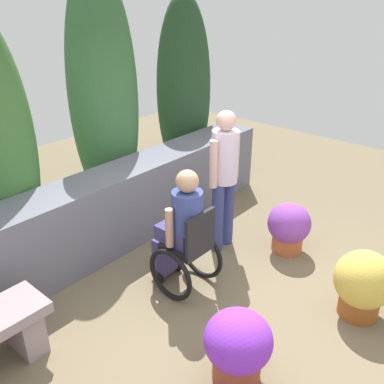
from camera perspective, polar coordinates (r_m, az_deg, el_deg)
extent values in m
plane|color=#74654C|center=(4.21, 4.48, -16.49)|extent=(11.41, 11.41, 0.00)
cube|color=slate|center=(4.99, -12.05, -2.98)|extent=(5.34, 0.56, 0.94)
ellipsoid|color=#386839|center=(5.59, -11.81, 12.55)|extent=(0.98, 0.68, 3.18)
ellipsoid|color=#254527|center=(6.65, -1.08, 13.49)|extent=(0.97, 0.68, 2.81)
cube|color=gray|center=(4.04, -21.67, -16.87)|extent=(0.20, 0.37, 0.41)
cube|color=black|center=(4.25, -0.81, -7.33)|extent=(0.40, 0.40, 0.06)
cube|color=black|center=(4.03, 1.09, -5.51)|extent=(0.40, 0.04, 0.40)
cube|color=black|center=(4.66, -3.76, -10.02)|extent=(0.28, 0.12, 0.03)
torus|color=black|center=(4.24, -2.99, -11.15)|extent=(0.05, 0.56, 0.56)
torus|color=black|center=(4.53, 1.25, -8.40)|extent=(0.05, 0.56, 0.56)
cylinder|color=black|center=(4.57, -4.36, -11.63)|extent=(0.03, 0.10, 0.10)
cylinder|color=black|center=(4.73, -1.93, -10.10)|extent=(0.03, 0.10, 0.10)
cube|color=#443B71|center=(4.25, -1.83, -5.60)|extent=(0.30, 0.40, 0.16)
cube|color=#443B71|center=(4.56, -3.64, -8.43)|extent=(0.26, 0.14, 0.43)
cylinder|color=#3A478F|center=(4.06, -0.63, -3.17)|extent=(0.30, 0.30, 0.50)
cylinder|color=tan|center=(4.01, -3.08, -4.89)|extent=(0.08, 0.08, 0.40)
cylinder|color=tan|center=(4.25, 0.47, -2.92)|extent=(0.08, 0.08, 0.40)
sphere|color=tan|center=(3.89, -0.66, 1.47)|extent=(0.22, 0.22, 0.22)
cylinder|color=#38407C|center=(4.90, 3.47, -3.48)|extent=(0.14, 0.14, 0.86)
cylinder|color=#38407C|center=(5.04, 4.87, -2.64)|extent=(0.14, 0.14, 0.86)
cylinder|color=silver|center=(4.66, 4.46, 4.80)|extent=(0.30, 0.30, 0.60)
cylinder|color=beige|center=(4.53, 2.93, 3.77)|extent=(0.09, 0.09, 0.54)
cylinder|color=beige|center=(4.83, 5.88, 5.10)|extent=(0.09, 0.09, 0.54)
sphere|color=beige|center=(4.53, 4.64, 9.62)|extent=(0.22, 0.22, 0.22)
cylinder|color=#99402F|center=(3.63, 6.06, -22.25)|extent=(0.39, 0.39, 0.27)
ellipsoid|color=#274D12|center=(3.49, 6.21, -20.13)|extent=(0.42, 0.42, 0.16)
ellipsoid|color=purple|center=(3.44, 6.27, -19.32)|extent=(0.54, 0.54, 0.47)
cylinder|color=#B95C34|center=(5.17, 12.76, -6.52)|extent=(0.36, 0.36, 0.23)
ellipsoid|color=#306D31|center=(5.08, 12.95, -4.84)|extent=(0.39, 0.39, 0.17)
ellipsoid|color=purple|center=(5.04, 13.03, -4.13)|extent=(0.50, 0.50, 0.48)
cylinder|color=#9D5121|center=(4.44, 21.65, -13.79)|extent=(0.37, 0.37, 0.25)
ellipsoid|color=#2D7B28|center=(4.32, 22.08, -11.77)|extent=(0.41, 0.41, 0.19)
ellipsoid|color=gold|center=(4.28, 22.26, -10.89)|extent=(0.54, 0.54, 0.55)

